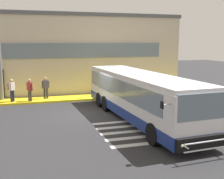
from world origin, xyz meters
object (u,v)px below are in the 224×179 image
passenger_at_curb_edge (46,87)px  safety_bollard_yellow (99,95)px  entry_support_column (0,69)px  bus_main_foreground (139,97)px  passenger_by_doorway (30,89)px  passenger_near_column (12,89)px

passenger_at_curb_edge → safety_bollard_yellow: (3.96, -1.28, -0.63)m
entry_support_column → bus_main_foreground: bearing=-43.0°
passenger_at_curb_edge → passenger_by_doorway: bearing=-150.2°
entry_support_column → passenger_near_column: 1.84m
bus_main_foreground → passenger_by_doorway: (-6.09, 6.40, -0.26)m
passenger_by_doorway → passenger_near_column: bearing=170.9°
passenger_near_column → passenger_by_doorway: bearing=-9.1°
entry_support_column → passenger_near_column: size_ratio=2.75×
entry_support_column → passenger_by_doorway: size_ratio=2.75×
passenger_near_column → entry_support_column: bearing=128.1°
passenger_near_column → passenger_at_curb_edge: (2.45, 0.47, -0.03)m
bus_main_foreground → passenger_near_column: size_ratio=7.31×
bus_main_foreground → passenger_near_column: bus_main_foreground is taller
bus_main_foreground → passenger_at_curb_edge: bus_main_foreground is taller
entry_support_column → safety_bollard_yellow: entry_support_column is taller
passenger_near_column → safety_bollard_yellow: bearing=-7.2°
entry_support_column → passenger_by_doorway: (2.04, -1.19, -1.37)m
passenger_near_column → safety_bollard_yellow: passenger_near_column is taller
passenger_by_doorway → safety_bollard_yellow: bearing=-6.7°
safety_bollard_yellow → passenger_at_curb_edge: bearing=162.0°
entry_support_column → bus_main_foreground: 11.18m
passenger_at_curb_edge → safety_bollard_yellow: bearing=-18.0°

